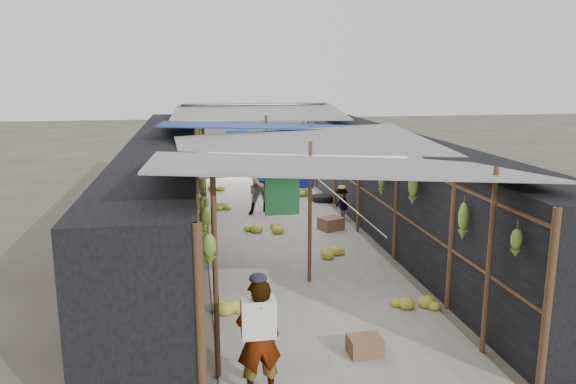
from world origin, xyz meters
TOP-DOWN VIEW (x-y plane):
  - ground at (0.00, 0.00)m, footprint 80.00×80.00m
  - aisle_slab at (0.00, 6.50)m, footprint 3.60×16.00m
  - stall_left at (-2.70, 6.50)m, footprint 1.40×15.00m
  - stall_right at (2.70, 6.50)m, footprint 1.40×15.00m
  - crate_near at (0.19, 0.22)m, footprint 0.46×0.37m
  - crate_mid at (1.22, 6.29)m, footprint 0.66×0.61m
  - crate_back at (-0.01, 10.66)m, footprint 0.56×0.51m
  - black_basin at (1.70, 9.30)m, footprint 0.63×0.63m
  - vendor_elderly at (-1.34, -0.50)m, footprint 0.57×0.41m
  - shopper_blue at (-0.19, 8.11)m, footprint 0.94×0.76m
  - vendor_seated at (1.70, 7.10)m, footprint 0.46×0.63m
  - market_canopy at (0.02, 6.84)m, footprint 5.62×15.20m
  - hanging_bananas at (-0.02, 6.76)m, footprint 3.96×13.98m
  - floor_bananas at (-0.14, 6.73)m, footprint 3.65×10.36m

SIDE VIEW (x-z plane):
  - ground at x=0.00m, z-range 0.00..0.00m
  - aisle_slab at x=0.00m, z-range 0.00..0.02m
  - black_basin at x=1.70m, z-range 0.00..0.19m
  - crate_near at x=0.19m, z-range 0.00..0.27m
  - crate_back at x=-0.01m, z-range 0.00..0.29m
  - crate_mid at x=1.22m, z-range 0.00..0.32m
  - floor_bananas at x=-0.14m, z-range -0.01..0.34m
  - vendor_seated at x=1.70m, z-range 0.00..0.88m
  - vendor_elderly at x=-1.34m, z-range 0.00..1.47m
  - shopper_blue at x=-0.19m, z-range 0.00..1.80m
  - stall_left at x=-2.70m, z-range 0.00..2.30m
  - stall_right at x=2.70m, z-range 0.00..2.30m
  - hanging_bananas at x=-0.02m, z-range 1.22..2.06m
  - market_canopy at x=0.02m, z-range 1.02..3.79m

